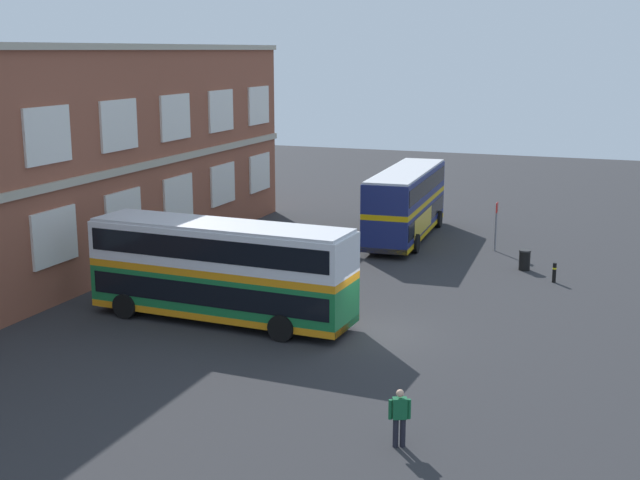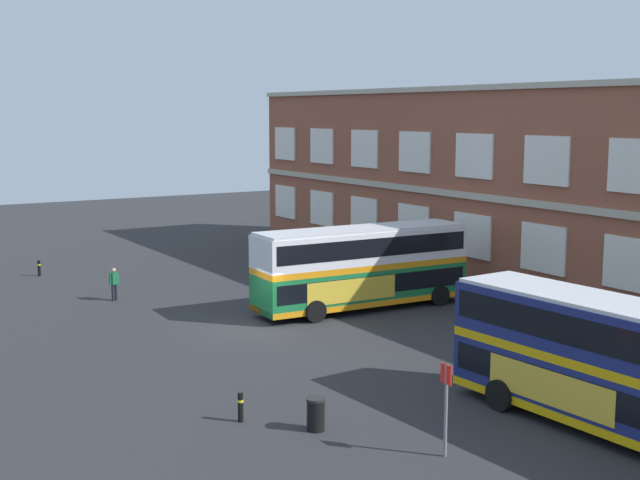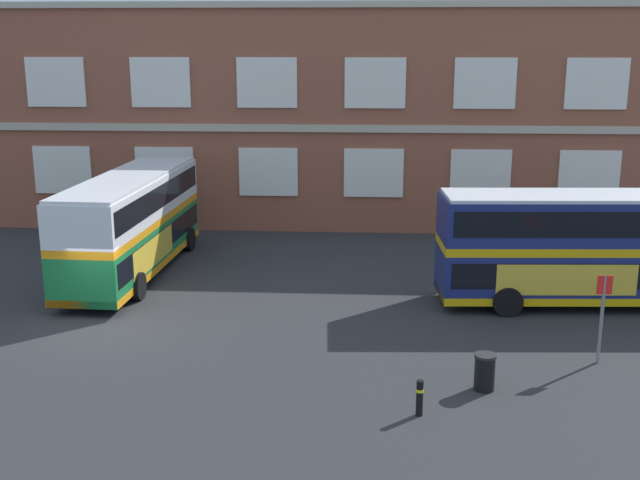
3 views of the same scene
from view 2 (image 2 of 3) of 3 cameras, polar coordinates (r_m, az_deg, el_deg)
name	(u,v)px [view 2 (image 2 of 3)]	position (r m, az deg, el deg)	size (l,w,h in m)	color
ground_plane	(293,323)	(39.78, -1.85, -5.54)	(120.00, 120.00, 0.00)	#2B2B2D
brick_terminal_building	(528,188)	(49.55, 13.69, 3.36)	(46.64, 8.19, 11.11)	brown
double_decker_near	(362,266)	(42.11, 2.80, -1.76)	(3.22, 11.10, 4.07)	#197038
double_decker_middle	(613,365)	(27.41, 18.95, -7.88)	(11.12, 3.32, 4.07)	navy
waiting_passenger	(114,283)	(45.46, -13.57, -2.79)	(0.39, 0.62, 1.70)	black
bus_stand_flag	(446,401)	(24.67, 8.40, -10.58)	(0.44, 0.10, 2.70)	slate
station_litter_bin	(316,414)	(26.69, -0.28, -11.53)	(0.60, 0.60, 1.03)	black
safety_bollard_west	(39,268)	(53.46, -18.23, -1.78)	(0.19, 0.19, 0.95)	black
safety_bollard_east	(241,407)	(27.49, -5.32, -11.01)	(0.19, 0.19, 0.95)	black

